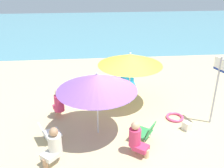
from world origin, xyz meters
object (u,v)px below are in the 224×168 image
(beach_chair_c, at_px, (128,81))
(beach_chair_b, at_px, (145,131))
(beach_bag, at_px, (187,126))
(person_a, at_px, (53,145))
(umbrella_purple, at_px, (97,82))
(swim_ring, at_px, (175,117))
(person_c, at_px, (137,138))
(beach_chair_a, at_px, (48,132))
(umbrella_yellow, at_px, (130,60))
(warning_sign, at_px, (217,82))
(person_b, at_px, (59,103))

(beach_chair_c, bearing_deg, beach_chair_b, -1.79)
(beach_chair_b, distance_m, beach_bag, 1.40)
(beach_bag, bearing_deg, person_a, -164.60)
(umbrella_purple, distance_m, swim_ring, 2.93)
(person_c, height_order, beach_bag, person_c)
(beach_chair_a, xyz_separation_m, person_a, (0.25, -0.84, 0.21))
(beach_chair_b, relative_size, person_a, 0.80)
(swim_ring, distance_m, beach_bag, 0.66)
(person_c, bearing_deg, beach_chair_a, -159.49)
(umbrella_yellow, distance_m, person_a, 3.71)
(person_a, height_order, swim_ring, person_a)
(warning_sign, height_order, beach_bag, warning_sign)
(beach_chair_c, xyz_separation_m, warning_sign, (2.13, -2.74, 1.08))
(person_a, bearing_deg, beach_chair_a, -121.96)
(beach_chair_b, distance_m, person_c, 0.61)
(umbrella_purple, relative_size, person_c, 2.35)
(beach_chair_a, xyz_separation_m, person_b, (0.19, 1.22, 0.23))
(umbrella_purple, xyz_separation_m, person_b, (-1.16, 0.95, -1.07))
(beach_chair_b, bearing_deg, umbrella_purple, 14.54)
(umbrella_purple, bearing_deg, umbrella_yellow, 54.50)
(umbrella_yellow, xyz_separation_m, swim_ring, (1.29, -1.08, -1.58))
(beach_chair_b, bearing_deg, person_a, 51.41)
(beach_bag, bearing_deg, person_c, -151.77)
(umbrella_yellow, relative_size, beach_chair_c, 3.55)
(person_b, distance_m, warning_sign, 4.74)
(beach_chair_a, bearing_deg, warning_sign, -19.15)
(person_c, bearing_deg, person_a, -138.32)
(person_a, xyz_separation_m, person_c, (2.01, 0.12, -0.03))
(beach_chair_a, bearing_deg, beach_chair_c, 25.59)
(beach_chair_c, height_order, person_c, person_c)
(beach_chair_b, bearing_deg, beach_chair_c, -54.81)
(umbrella_purple, xyz_separation_m, beach_chair_b, (1.23, -0.50, -1.28))
(umbrella_yellow, xyz_separation_m, person_a, (-2.25, -2.73, -1.13))
(umbrella_purple, xyz_separation_m, beach_chair_a, (-1.35, -0.27, -1.30))
(person_c, distance_m, swim_ring, 2.19)
(beach_chair_b, bearing_deg, person_c, 94.02)
(umbrella_yellow, distance_m, umbrella_purple, 1.98)
(beach_chair_b, distance_m, swim_ring, 1.60)
(umbrella_purple, xyz_separation_m, beach_chair_c, (1.31, 2.95, -1.29))
(beach_chair_c, distance_m, person_b, 3.19)
(umbrella_purple, distance_m, beach_chair_c, 3.48)
(beach_chair_a, xyz_separation_m, beach_chair_c, (2.66, 3.23, 0.01))
(person_a, bearing_deg, umbrella_purple, 177.16)
(beach_chair_a, height_order, beach_chair_b, beach_chair_b)
(swim_ring, bearing_deg, person_b, 173.35)
(person_c, xyz_separation_m, swim_ring, (1.52, 1.53, -0.41))
(beach_chair_b, bearing_deg, umbrella_yellow, -51.22)
(beach_chair_a, distance_m, swim_ring, 3.87)
(beach_chair_a, distance_m, person_a, 0.90)
(person_a, height_order, person_c, person_a)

